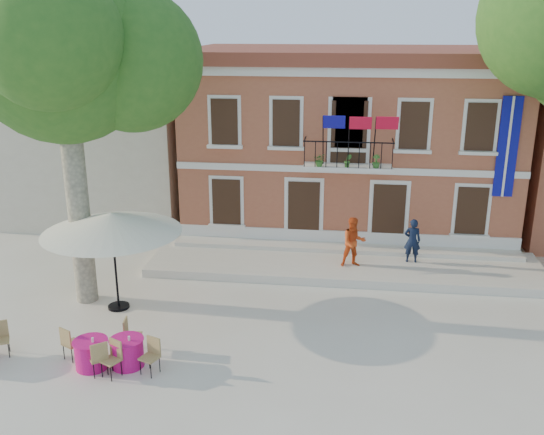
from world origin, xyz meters
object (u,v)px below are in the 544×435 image
Objects in this scene: pedestrian_orange at (354,242)px; cafe_table_1 at (127,351)px; cafe_table_0 at (91,353)px; pedestrian_navy at (412,241)px; patio_umbrella at (112,223)px; plane_tree_west at (62,54)px.

cafe_table_1 is at bearing -145.00° from pedestrian_orange.
cafe_table_0 and cafe_table_1 have the same top height.
cafe_table_1 is at bearing 44.98° from pedestrian_navy.
patio_umbrella is at bearing -168.10° from pedestrian_orange.
pedestrian_navy is at bearing 20.02° from plane_tree_west.
patio_umbrella is 8.28m from pedestrian_orange.
pedestrian_orange is at bearing 49.62° from cafe_table_1.
cafe_table_0 is (-6.70, -7.01, -0.77)m from pedestrian_orange.
plane_tree_west is at bearing 160.07° from patio_umbrella.
cafe_table_0 is at bearing -80.40° from patio_umbrella.
cafe_table_0 is 0.91m from cafe_table_1.
patio_umbrella is 4.24m from cafe_table_1.
patio_umbrella is 4.18m from cafe_table_0.
pedestrian_navy is 11.67m from cafe_table_0.
cafe_table_0 is (-8.78, -7.67, -0.69)m from pedestrian_navy.
plane_tree_west reaches higher than pedestrian_orange.
pedestrian_orange is (7.27, 3.63, -1.61)m from patio_umbrella.
cafe_table_1 is (2.68, -3.63, -7.25)m from plane_tree_west.
plane_tree_west is at bearing -174.01° from pedestrian_orange.
cafe_table_0 is at bearing -64.99° from plane_tree_west.
pedestrian_navy is at bearing 43.50° from cafe_table_1.
plane_tree_west is at bearing 21.50° from pedestrian_navy.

